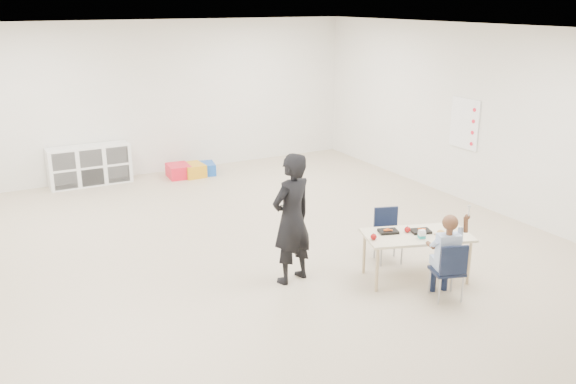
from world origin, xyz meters
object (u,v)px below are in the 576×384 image
table (416,256)px  child (448,253)px  adult (292,219)px  chair_near (447,270)px  cubby_shelf (90,165)px

table → child: (-0.02, -0.55, 0.24)m
child → adult: 1.76m
table → adult: size_ratio=0.88×
chair_near → adult: adult is taller
table → cubby_shelf: 6.27m
table → chair_near: size_ratio=2.01×
table → child: child is taller
chair_near → adult: bearing=155.3°
cubby_shelf → table: bearing=-65.8°
table → chair_near: chair_near is taller
chair_near → adult: (-1.28, 1.19, 0.43)m
table → cubby_shelf: (-2.58, 5.72, 0.07)m
table → child: size_ratio=1.28×
child → adult: (-1.28, 1.19, 0.24)m
child → adult: bearing=155.3°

